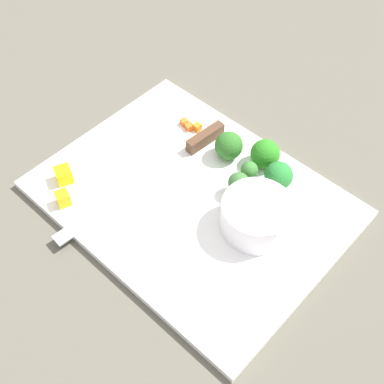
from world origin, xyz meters
TOP-DOWN VIEW (x-y plane):
  - ground_plane at (0.00, 0.00)m, footprint 4.00×4.00m
  - cutting_board at (0.00, 0.00)m, footprint 0.41×0.31m
  - prep_bowl at (-0.10, -0.02)m, footprint 0.09×0.09m
  - chef_knife at (0.06, -0.03)m, footprint 0.04×0.30m
  - carrot_dice_0 at (0.09, -0.10)m, footprint 0.02×0.02m
  - carrot_dice_1 at (0.11, -0.10)m, footprint 0.01×0.01m
  - carrot_dice_2 at (0.08, -0.10)m, footprint 0.01×0.01m
  - pepper_dice_0 at (0.12, 0.13)m, footprint 0.02×0.02m
  - pepper_dice_1 at (0.15, 0.10)m, footprint 0.03×0.03m
  - broccoli_floret_0 at (-0.08, -0.09)m, footprint 0.04×0.04m
  - broccoli_floret_1 at (-0.04, -0.08)m, footprint 0.02×0.02m
  - broccoli_floret_2 at (-0.04, -0.12)m, footprint 0.04×0.04m
  - broccoli_floret_3 at (-0.04, -0.05)m, footprint 0.03×0.03m
  - broccoli_floret_4 at (0.01, -0.09)m, footprint 0.04×0.04m

SIDE VIEW (x-z plane):
  - ground_plane at x=0.00m, z-range 0.00..0.00m
  - cutting_board at x=0.00m, z-range 0.00..0.01m
  - carrot_dice_1 at x=0.11m, z-range 0.01..0.02m
  - carrot_dice_0 at x=0.09m, z-range 0.01..0.02m
  - carrot_dice_2 at x=0.08m, z-range 0.01..0.02m
  - chef_knife at x=0.06m, z-range 0.01..0.03m
  - pepper_dice_0 at x=0.12m, z-range 0.01..0.03m
  - pepper_dice_1 at x=0.15m, z-range 0.01..0.03m
  - broccoli_floret_1 at x=-0.04m, z-range 0.01..0.05m
  - broccoli_floret_2 at x=-0.04m, z-range 0.01..0.05m
  - broccoli_floret_4 at x=0.01m, z-range 0.01..0.05m
  - broccoli_floret_3 at x=-0.04m, z-range 0.02..0.05m
  - prep_bowl at x=-0.10m, z-range 0.01..0.06m
  - broccoli_floret_0 at x=-0.08m, z-range 0.01..0.06m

